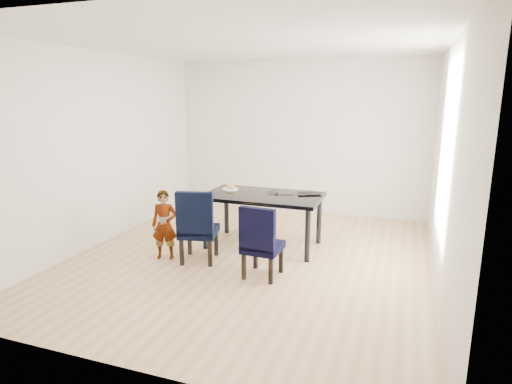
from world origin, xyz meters
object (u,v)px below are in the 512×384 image
(plate, at_px, (231,189))
(laptop, at_px, (309,193))
(dining_table, at_px, (263,220))
(chair_left, at_px, (199,225))
(chair_right, at_px, (263,241))
(child, at_px, (165,225))

(plate, xyz_separation_m, laptop, (1.13, 0.12, 0.01))
(dining_table, relative_size, plate, 6.71)
(dining_table, relative_size, chair_left, 1.68)
(dining_table, height_order, plate, plate)
(chair_right, bearing_deg, plate, 131.15)
(plate, relative_size, laptop, 0.72)
(laptop, bearing_deg, dining_table, -2.61)
(child, height_order, laptop, child)
(chair_left, distance_m, laptop, 1.61)
(chair_left, bearing_deg, child, 176.80)
(chair_right, xyz_separation_m, laptop, (0.26, 1.23, 0.32))
(chair_right, bearing_deg, laptop, 81.28)
(chair_left, xyz_separation_m, child, (-0.45, -0.08, -0.02))
(chair_right, relative_size, plate, 3.68)
(plate, distance_m, laptop, 1.14)
(dining_table, bearing_deg, plate, 165.37)
(chair_left, distance_m, plate, 0.97)
(dining_table, relative_size, child, 1.76)
(child, bearing_deg, plate, 46.85)
(chair_right, bearing_deg, child, 178.43)
(chair_right, relative_size, child, 0.97)
(dining_table, xyz_separation_m, plate, (-0.55, 0.14, 0.38))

